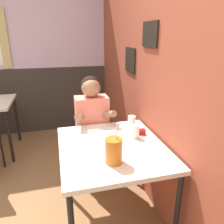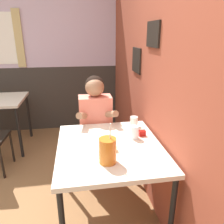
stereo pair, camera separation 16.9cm
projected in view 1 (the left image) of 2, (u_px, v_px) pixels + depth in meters
brick_wall_right at (130, 58)px, 2.57m from camera, size 0.08×4.51×2.70m
back_wall at (16, 52)px, 3.40m from camera, size 5.77×0.09×2.70m
main_table at (112, 153)px, 1.80m from camera, size 0.84×0.95×0.76m
person_seated at (92, 130)px, 2.36m from camera, size 0.42×0.40×1.22m
cocktail_pitcher at (114, 151)px, 1.51m from camera, size 0.12×0.12×0.30m
glass_near_pitcher at (135, 131)px, 1.90m from camera, size 0.07×0.07×0.11m
glass_center at (132, 121)px, 2.16m from camera, size 0.08×0.08×0.10m
condiment_ketchup at (142, 132)px, 1.97m from camera, size 0.06×0.04×0.05m
condiment_mustard at (116, 148)px, 1.69m from camera, size 0.06×0.04×0.05m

